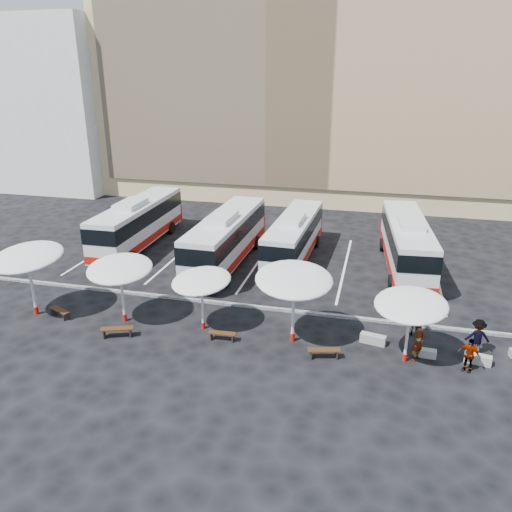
% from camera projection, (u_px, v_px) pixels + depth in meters
% --- Properties ---
extents(ground, '(120.00, 120.00, 0.00)m').
position_uv_depth(ground, '(226.00, 309.00, 28.21)').
color(ground, black).
rests_on(ground, ground).
extents(sandstone_building, '(42.00, 18.25, 29.60)m').
position_uv_depth(sandstone_building, '(314.00, 71.00, 52.76)').
color(sandstone_building, tan).
rests_on(sandstone_building, ground).
extents(apartment_block, '(14.00, 14.00, 18.00)m').
position_uv_depth(apartment_block, '(64.00, 105.00, 56.94)').
color(apartment_block, silver).
rests_on(apartment_block, ground).
extents(curb_divider, '(34.00, 0.25, 0.15)m').
position_uv_depth(curb_divider, '(229.00, 304.00, 28.64)').
color(curb_divider, black).
rests_on(curb_divider, ground).
extents(bay_lines, '(24.15, 12.00, 0.01)m').
position_uv_depth(bay_lines, '(260.00, 260.00, 35.48)').
color(bay_lines, white).
rests_on(bay_lines, ground).
extents(bus_0, '(2.93, 11.76, 3.72)m').
position_uv_depth(bus_0, '(138.00, 222.00, 37.82)').
color(bus_0, silver).
rests_on(bus_0, ground).
extents(bus_1, '(2.88, 11.87, 3.76)m').
position_uv_depth(bus_1, '(226.00, 237.00, 34.28)').
color(bus_1, silver).
rests_on(bus_1, ground).
extents(bus_2, '(2.77, 10.86, 3.43)m').
position_uv_depth(bus_2, '(294.00, 236.00, 34.97)').
color(bus_2, silver).
rests_on(bus_2, ground).
extents(bus_3, '(3.46, 11.75, 3.68)m').
position_uv_depth(bus_3, '(406.00, 242.00, 33.43)').
color(bus_3, silver).
rests_on(bus_3, ground).
extents(sunshade_0, '(4.21, 4.25, 3.95)m').
position_uv_depth(sunshade_0, '(27.00, 257.00, 26.45)').
color(sunshade_0, silver).
rests_on(sunshade_0, ground).
extents(sunshade_1, '(3.99, 4.02, 3.54)m').
position_uv_depth(sunshade_1, '(120.00, 269.00, 25.82)').
color(sunshade_1, silver).
rests_on(sunshade_1, ground).
extents(sunshade_2, '(4.02, 4.04, 3.18)m').
position_uv_depth(sunshade_2, '(201.00, 281.00, 25.12)').
color(sunshade_2, silver).
rests_on(sunshade_2, ground).
extents(sunshade_3, '(4.72, 4.75, 3.91)m').
position_uv_depth(sunshade_3, '(294.00, 280.00, 23.70)').
color(sunshade_3, silver).
rests_on(sunshade_3, ground).
extents(sunshade_4, '(4.09, 4.11, 3.38)m').
position_uv_depth(sunshade_4, '(411.00, 305.00, 22.15)').
color(sunshade_4, silver).
rests_on(sunshade_4, ground).
extents(wood_bench_0, '(1.50, 0.91, 0.45)m').
position_uv_depth(wood_bench_0, '(60.00, 311.00, 27.17)').
color(wood_bench_0, '#321C0B').
rests_on(wood_bench_0, ground).
extents(wood_bench_1, '(1.68, 0.99, 0.50)m').
position_uv_depth(wood_bench_1, '(117.00, 330.00, 25.11)').
color(wood_bench_1, '#321C0B').
rests_on(wood_bench_1, ground).
extents(wood_bench_2, '(1.41, 0.44, 0.43)m').
position_uv_depth(wood_bench_2, '(222.00, 334.00, 24.82)').
color(wood_bench_2, '#321C0B').
rests_on(wood_bench_2, ground).
extents(wood_bench_3, '(1.56, 0.77, 0.46)m').
position_uv_depth(wood_bench_3, '(324.00, 351.00, 23.26)').
color(wood_bench_3, '#321C0B').
rests_on(wood_bench_3, ground).
extents(conc_bench_0, '(1.29, 0.65, 0.46)m').
position_uv_depth(conc_bench_0, '(373.00, 339.00, 24.57)').
color(conc_bench_0, gray).
rests_on(conc_bench_0, ground).
extents(conc_bench_1, '(1.07, 0.41, 0.40)m').
position_uv_depth(conc_bench_1, '(425.00, 353.00, 23.43)').
color(conc_bench_1, gray).
rests_on(conc_bench_1, ground).
extents(conc_bench_2, '(1.23, 0.62, 0.44)m').
position_uv_depth(conc_bench_2, '(478.00, 359.00, 22.89)').
color(conc_bench_2, gray).
rests_on(conc_bench_2, ground).
extents(passenger_0, '(0.79, 0.82, 1.89)m').
position_uv_depth(passenger_0, '(418.00, 342.00, 22.91)').
color(passenger_0, black).
rests_on(passenger_0, ground).
extents(passenger_1, '(0.92, 0.82, 1.57)m').
position_uv_depth(passenger_1, '(415.00, 321.00, 25.16)').
color(passenger_1, black).
rests_on(passenger_1, ground).
extents(passenger_2, '(1.03, 0.78, 1.62)m').
position_uv_depth(passenger_2, '(469.00, 355.00, 22.14)').
color(passenger_2, black).
rests_on(passenger_2, ground).
extents(passenger_3, '(1.19, 0.72, 1.79)m').
position_uv_depth(passenger_3, '(478.00, 337.00, 23.45)').
color(passenger_3, black).
rests_on(passenger_3, ground).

